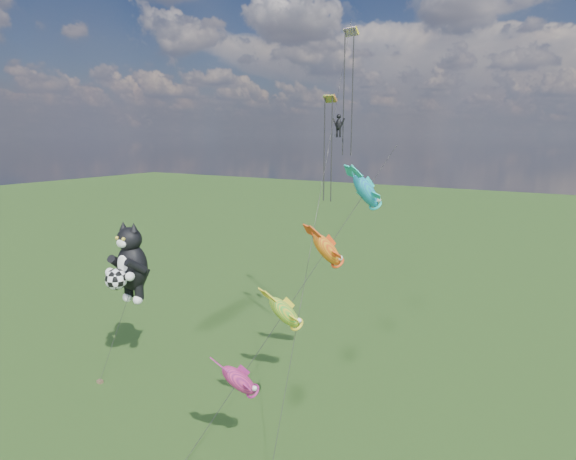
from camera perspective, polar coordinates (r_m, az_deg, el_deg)
The scene contains 4 objects.
ground at distance 37.54m, azimuth -24.00°, elevation -18.14°, with size 300.00×300.00×0.00m, color #15350D.
cat_kite_rig at distance 37.13m, azimuth -18.31°, elevation -3.74°, with size 2.93×4.33×11.62m.
fish_windsock_rig at distance 27.35m, azimuth 2.12°, elevation -6.06°, with size 6.71×14.58×17.24m.
parafoil_rig at distance 36.57m, azimuth 5.98°, elevation 13.09°, with size 4.23×17.20×26.33m.
Camera 1 is at (27.75, -17.96, 17.79)m, focal length 30.00 mm.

